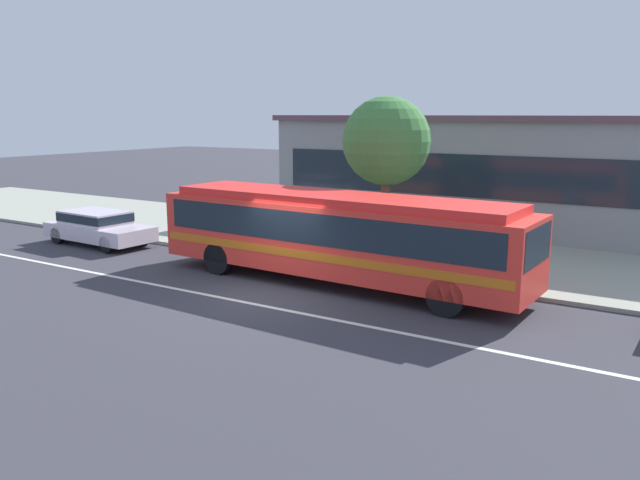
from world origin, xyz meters
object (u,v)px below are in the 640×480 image
Objects in this scene: sedan_behind_bus at (98,226)px; bus_stop_sign at (484,233)px; pedestrian_waiting_near_sign at (497,242)px; street_tree_near_stop at (387,142)px; transit_bus at (337,232)px.

sedan_behind_bus is 2.01× the size of bus_stop_sign.
street_tree_near_stop reaches higher than pedestrian_waiting_near_sign.
bus_stop_sign is 5.63m from street_tree_near_stop.
transit_bus reaches higher than pedestrian_waiting_near_sign.
transit_bus is 5.09× the size of bus_stop_sign.
pedestrian_waiting_near_sign is 5.39m from street_tree_near_stop.
pedestrian_waiting_near_sign is 0.75× the size of bus_stop_sign.
transit_bus reaches higher than bus_stop_sign.
sedan_behind_bus is 14.85m from pedestrian_waiting_near_sign.
sedan_behind_bus is 11.49m from street_tree_near_stop.
transit_bus is 2.53× the size of sedan_behind_bus.
transit_bus is at bearing -139.47° from pedestrian_waiting_near_sign.
street_tree_near_stop is at bearing 98.07° from transit_bus.
bus_stop_sign is at bearing -89.04° from pedestrian_waiting_near_sign.
sedan_behind_bus is 14.68m from bus_stop_sign.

